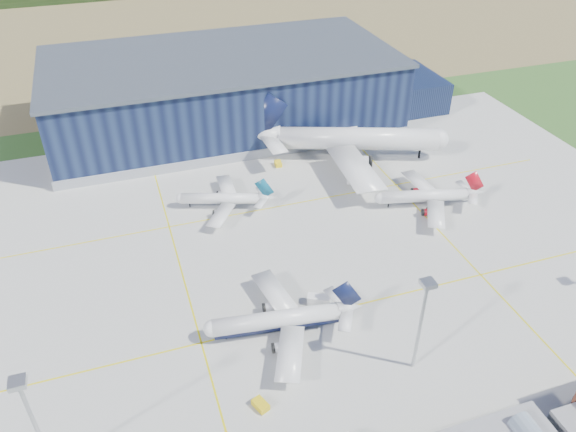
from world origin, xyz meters
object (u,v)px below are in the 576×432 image
object	(u,v)px
gse_tug_a	(261,405)
gse_tug_c	(278,164)
hangar	(231,93)
light_mast_west	(30,412)
gse_van_a	(319,300)
airliner_regional	(220,194)
gse_cart_a	(459,195)
airliner_red	(425,190)
light_mast_center	(423,311)
airliner_widebody	(358,128)
airliner_navy	(276,313)

from	to	relation	value
gse_tug_a	gse_tug_c	world-z (taller)	gse_tug_c
hangar	gse_tug_c	world-z (taller)	hangar
light_mast_west	gse_van_a	distance (m)	64.34
airliner_regional	gse_van_a	size ratio (longest dim) A/B	5.52
gse_cart_a	hangar	bearing A→B (deg)	115.63
light_mast_west	airliner_red	distance (m)	114.90
hangar	gse_cart_a	world-z (taller)	hangar
hangar	light_mast_west	distance (m)	139.77
airliner_red	gse_cart_a	size ratio (longest dim) A/B	10.65
light_mast_west	airliner_regional	world-z (taller)	light_mast_west
hangar	airliner_regional	xyz separation A→B (m)	(-16.90, -54.80, -6.88)
light_mast_center	gse_tug_c	xyz separation A→B (m)	(-0.82, 88.11, -14.71)
airliner_red	gse_tug_c	distance (m)	48.99
airliner_regional	gse_van_a	xyz separation A→B (m)	(12.34, -46.70, -3.59)
airliner_red	airliner_regional	size ratio (longest dim) A/B	1.12
hangar	airliner_widebody	size ratio (longest dim) A/B	2.17
airliner_widebody	gse_tug_a	xyz separation A→B (m)	(-58.15, -84.66, -10.21)
light_mast_center	gse_tug_a	xyz separation A→B (m)	(-32.47, 0.34, -14.73)
light_mast_west	airliner_navy	xyz separation A→B (m)	(46.36, 18.00, -9.66)
airliner_navy	airliner_regional	distance (m)	52.01
light_mast_center	gse_van_a	world-z (taller)	light_mast_center
airliner_navy	airliner_widebody	world-z (taller)	airliner_widebody
airliner_widebody	gse_tug_c	bearing A→B (deg)	-166.95
gse_tug_a	hangar	bearing A→B (deg)	56.46
gse_van_a	hangar	bearing A→B (deg)	24.64
airliner_red	gse_tug_a	distance (m)	82.71
gse_tug_c	gse_van_a	bearing A→B (deg)	-94.16
hangar	gse_van_a	world-z (taller)	hangar
light_mast_center	airliner_regional	bearing A→B (deg)	108.99
light_mast_center	gse_cart_a	xyz separation A→B (m)	(44.94, 52.83, -14.77)
gse_van_a	gse_tug_c	distance (m)	65.72
hangar	gse_van_a	xyz separation A→B (m)	(-4.56, -101.51, -10.47)
light_mast_west	airliner_navy	bearing A→B (deg)	21.22
gse_van_a	gse_cart_a	world-z (taller)	gse_van_a
hangar	gse_cart_a	bearing A→B (deg)	-54.09
airliner_red	gse_van_a	size ratio (longest dim) A/B	6.19
gse_tug_a	airliner_regional	bearing A→B (deg)	61.08
light_mast_west	gse_tug_c	bearing A→B (deg)	51.86
airliner_red	gse_tug_a	bearing A→B (deg)	52.52
light_mast_center	gse_van_a	distance (m)	29.75
gse_tug_c	gse_cart_a	bearing A→B (deg)	-32.22
gse_tug_a	gse_cart_a	world-z (taller)	gse_tug_a
airliner_navy	gse_tug_a	world-z (taller)	airliner_navy
gse_tug_a	gse_tug_c	xyz separation A→B (m)	(31.64, 87.77, 0.02)
airliner_navy	gse_tug_a	xyz separation A→B (m)	(-8.82, -17.66, -5.08)
airliner_navy	gse_van_a	xyz separation A→B (m)	(11.89, 5.30, -4.63)
airliner_regional	gse_tug_a	xyz separation A→B (m)	(-8.38, -69.66, -4.04)
gse_tug_a	gse_van_a	distance (m)	30.93
gse_cart_a	gse_van_a	bearing A→B (deg)	-162.76
airliner_widebody	gse_tug_a	bearing A→B (deg)	-104.74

